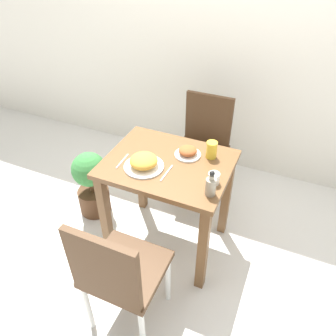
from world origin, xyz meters
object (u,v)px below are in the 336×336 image
chair_near (118,273)px  side_plate (188,152)px  food_plate (144,162)px  juice_glass (212,150)px  chair_far (203,143)px  drink_cup (214,178)px  sauce_bottle (211,186)px  potted_plant_left (91,182)px

chair_near → side_plate: chair_near is taller
food_plate → juice_glass: size_ratio=2.21×
chair_far → food_plate: chair_far is taller
food_plate → side_plate: 0.31m
chair_far → side_plate: size_ratio=5.22×
side_plate → juice_glass: bearing=16.9°
drink_cup → sauce_bottle: sauce_bottle is taller
side_plate → potted_plant_left: bearing=-175.9°
juice_glass → side_plate: bearing=-163.1°
drink_cup → juice_glass: juice_glass is taller
chair_far → side_plate: 0.62m
chair_far → food_plate: bearing=-100.8°
chair_far → potted_plant_left: (-0.75, -0.61, -0.22)m
side_plate → sauce_bottle: bearing=-50.3°
food_plate → drink_cup: 0.46m
chair_near → chair_far: size_ratio=1.00×
drink_cup → juice_glass: size_ratio=0.62×
chair_far → food_plate: (-0.15, -0.78, 0.29)m
chair_near → side_plate: 0.89m
chair_near → drink_cup: (0.31, 0.63, 0.29)m
drink_cup → potted_plant_left: bearing=171.9°
chair_near → food_plate: chair_near is taller
juice_glass → food_plate: bearing=-142.2°
food_plate → sauce_bottle: size_ratio=1.53×
chair_near → potted_plant_left: size_ratio=1.57×
drink_cup → juice_glass: 0.27m
food_plate → side_plate: food_plate is taller
chair_far → food_plate: size_ratio=3.57×
chair_near → chair_far: bearing=-90.4°
side_plate → drink_cup: 0.32m
drink_cup → sauce_bottle: bearing=-83.2°
chair_near → sauce_bottle: size_ratio=5.46×
sauce_bottle → side_plate: bearing=129.7°
potted_plant_left → side_plate: bearing=4.1°
chair_near → chair_far: (0.01, 1.39, 0.00)m
food_plate → drink_cup: size_ratio=3.55×
side_plate → potted_plant_left: (-0.81, -0.06, -0.50)m
chair_near → juice_glass: chair_near is taller
sauce_bottle → chair_far: bearing=110.3°
drink_cup → juice_glass: bearing=110.6°
chair_far → drink_cup: 0.86m
drink_cup → chair_far: bearing=112.0°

